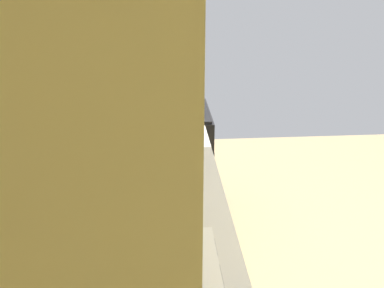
{
  "coord_description": "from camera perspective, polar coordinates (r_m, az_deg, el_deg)",
  "views": [
    {
      "loc": [
        -1.64,
        1.25,
        1.96
      ],
      "look_at": [
        -0.26,
        1.15,
        1.36
      ],
      "focal_mm": 39.36,
      "sensor_mm": 36.0,
      "label": 1
    }
  ],
  "objects": [
    {
      "name": "wall_back",
      "position": [
        1.78,
        -15.72,
        3.56
      ],
      "size": [
        3.91,
        0.12,
        2.77
      ],
      "primitive_type": "cube",
      "color": "beige",
      "rests_on": "ground_plane"
    },
    {
      "name": "upper_cabinets",
      "position": [
        1.28,
        -10.56,
        14.09
      ],
      "size": [
        1.95,
        0.33,
        0.6
      ],
      "color": "#D6C25F"
    },
    {
      "name": "bowl",
      "position": [
        2.08,
        -2.46,
        -5.81
      ],
      "size": [
        0.17,
        0.17,
        0.07
      ],
      "color": "silver",
      "rests_on": "counter_run"
    },
    {
      "name": "oven_range",
      "position": [
        3.42,
        -3.28,
        -2.58
      ],
      "size": [
        0.64,
        0.68,
        1.09
      ],
      "color": "black",
      "rests_on": "ground_plane"
    },
    {
      "name": "kettle",
      "position": [
        2.37,
        -2.75,
        -1.37
      ],
      "size": [
        0.16,
        0.11,
        0.15
      ],
      "color": "black",
      "rests_on": "counter_run"
    }
  ]
}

